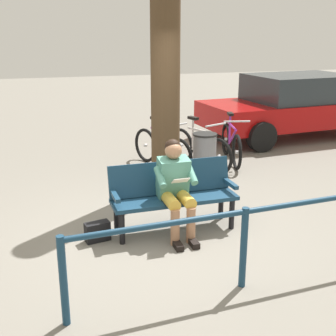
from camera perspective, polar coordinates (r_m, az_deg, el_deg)
ground_plane at (r=5.69m, az=-1.60°, el=-8.49°), size 40.00×40.00×0.00m
bench at (r=5.67m, az=0.61°, el=-2.98°), size 1.61×0.51×0.87m
person_reading at (r=5.47m, az=0.96°, el=-2.02°), size 0.50×0.77×1.20m
handbag at (r=5.54m, az=-9.02°, el=-8.05°), size 0.32×0.20×0.24m
tree_trunk at (r=6.88m, az=-0.34°, el=14.05°), size 0.45×0.45×4.16m
litter_bin at (r=7.35m, az=4.69°, el=1.15°), size 0.40×0.40×0.86m
bicycle_red at (r=8.70m, az=8.09°, el=3.10°), size 0.54×1.65×0.94m
bicycle_green at (r=8.26m, az=4.02°, el=2.46°), size 0.73×1.58×0.94m
bicycle_blue at (r=8.23m, az=-0.80°, el=2.44°), size 0.74×1.57×0.94m
railing_fence at (r=4.42m, az=9.78°, el=-7.98°), size 3.55×0.31×0.85m
parked_car at (r=11.02m, az=15.76°, el=7.82°), size 4.35×2.32×1.47m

